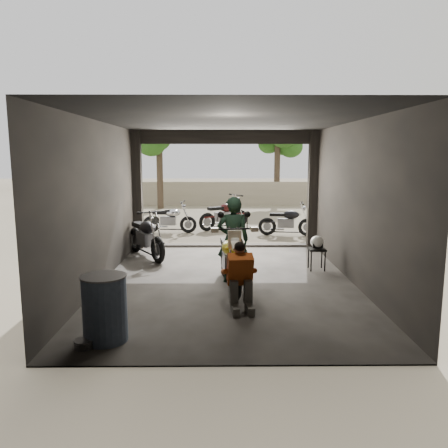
{
  "coord_description": "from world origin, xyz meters",
  "views": [
    {
      "loc": [
        -0.16,
        -8.46,
        2.54
      ],
      "look_at": [
        -0.06,
        0.6,
        1.11
      ],
      "focal_mm": 35.0,
      "sensor_mm": 36.0,
      "label": 1
    }
  ],
  "objects_px": {
    "outside_bike_b": "(224,212)",
    "rider": "(233,240)",
    "sign_post": "(322,197)",
    "helmet": "(317,242)",
    "outside_bike_a": "(170,217)",
    "outside_bike_c": "(287,219)",
    "stool": "(317,252)",
    "oil_drum": "(105,309)",
    "mechanic": "(241,279)",
    "left_bike": "(146,233)",
    "main_bike": "(230,255)"
  },
  "relations": [
    {
      "from": "helmet",
      "to": "oil_drum",
      "type": "distance_m",
      "value": 5.29
    },
    {
      "from": "mechanic",
      "to": "sign_post",
      "type": "distance_m",
      "value": 5.7
    },
    {
      "from": "mechanic",
      "to": "helmet",
      "type": "xyz_separation_m",
      "value": [
        1.81,
        2.55,
        0.1
      ]
    },
    {
      "from": "rider",
      "to": "stool",
      "type": "distance_m",
      "value": 2.14
    },
    {
      "from": "mechanic",
      "to": "stool",
      "type": "xyz_separation_m",
      "value": [
        1.81,
        2.52,
        -0.12
      ]
    },
    {
      "from": "outside_bike_c",
      "to": "rider",
      "type": "relative_size",
      "value": 0.91
    },
    {
      "from": "mechanic",
      "to": "left_bike",
      "type": "bearing_deg",
      "value": 114.53
    },
    {
      "from": "left_bike",
      "to": "sign_post",
      "type": "bearing_deg",
      "value": -17.1
    },
    {
      "from": "stool",
      "to": "helmet",
      "type": "relative_size",
      "value": 1.61
    },
    {
      "from": "helmet",
      "to": "mechanic",
      "type": "bearing_deg",
      "value": -107.62
    },
    {
      "from": "oil_drum",
      "to": "outside_bike_a",
      "type": "bearing_deg",
      "value": 90.55
    },
    {
      "from": "outside_bike_b",
      "to": "sign_post",
      "type": "height_order",
      "value": "sign_post"
    },
    {
      "from": "outside_bike_c",
      "to": "left_bike",
      "type": "bearing_deg",
      "value": 133.66
    },
    {
      "from": "rider",
      "to": "oil_drum",
      "type": "bearing_deg",
      "value": 56.98
    },
    {
      "from": "helmet",
      "to": "left_bike",
      "type": "bearing_deg",
      "value": -179.79
    },
    {
      "from": "outside_bike_b",
      "to": "stool",
      "type": "bearing_deg",
      "value": 165.32
    },
    {
      "from": "mechanic",
      "to": "oil_drum",
      "type": "distance_m",
      "value": 2.26
    },
    {
      "from": "rider",
      "to": "helmet",
      "type": "bearing_deg",
      "value": -153.97
    },
    {
      "from": "outside_bike_a",
      "to": "rider",
      "type": "height_order",
      "value": "rider"
    },
    {
      "from": "oil_drum",
      "to": "sign_post",
      "type": "height_order",
      "value": "sign_post"
    },
    {
      "from": "mechanic",
      "to": "sign_post",
      "type": "height_order",
      "value": "sign_post"
    },
    {
      "from": "outside_bike_a",
      "to": "outside_bike_c",
      "type": "relative_size",
      "value": 0.98
    },
    {
      "from": "outside_bike_c",
      "to": "stool",
      "type": "relative_size",
      "value": 3.17
    },
    {
      "from": "helmet",
      "to": "sign_post",
      "type": "xyz_separation_m",
      "value": [
        0.67,
        2.51,
        0.76
      ]
    },
    {
      "from": "outside_bike_a",
      "to": "outside_bike_b",
      "type": "distance_m",
      "value": 1.93
    },
    {
      "from": "outside_bike_c",
      "to": "oil_drum",
      "type": "distance_m",
      "value": 8.8
    },
    {
      "from": "rider",
      "to": "mechanic",
      "type": "xyz_separation_m",
      "value": [
        0.08,
        -1.62,
        -0.33
      ]
    },
    {
      "from": "outside_bike_a",
      "to": "oil_drum",
      "type": "bearing_deg",
      "value": -175.01
    },
    {
      "from": "outside_bike_a",
      "to": "mechanic",
      "type": "distance_m",
      "value": 7.61
    },
    {
      "from": "mechanic",
      "to": "outside_bike_a",
      "type": "bearing_deg",
      "value": 99.88
    },
    {
      "from": "oil_drum",
      "to": "sign_post",
      "type": "distance_m",
      "value": 7.7
    },
    {
      "from": "main_bike",
      "to": "left_bike",
      "type": "distance_m",
      "value": 3.27
    },
    {
      "from": "main_bike",
      "to": "outside_bike_b",
      "type": "xyz_separation_m",
      "value": [
        -0.05,
        6.76,
        -0.05
      ]
    },
    {
      "from": "oil_drum",
      "to": "main_bike",
      "type": "bearing_deg",
      "value": 54.42
    },
    {
      "from": "outside_bike_c",
      "to": "outside_bike_b",
      "type": "bearing_deg",
      "value": 65.04
    },
    {
      "from": "stool",
      "to": "helmet",
      "type": "bearing_deg",
      "value": 79.71
    },
    {
      "from": "outside_bike_a",
      "to": "sign_post",
      "type": "height_order",
      "value": "sign_post"
    },
    {
      "from": "outside_bike_c",
      "to": "stool",
      "type": "bearing_deg",
      "value": -172.76
    },
    {
      "from": "main_bike",
      "to": "mechanic",
      "type": "distance_m",
      "value": 1.28
    },
    {
      "from": "outside_bike_b",
      "to": "oil_drum",
      "type": "xyz_separation_m",
      "value": [
        -1.72,
        -9.23,
        -0.13
      ]
    },
    {
      "from": "helmet",
      "to": "outside_bike_b",
      "type": "bearing_deg",
      "value": 127.9
    },
    {
      "from": "sign_post",
      "to": "rider",
      "type": "bearing_deg",
      "value": -115.78
    },
    {
      "from": "left_bike",
      "to": "oil_drum",
      "type": "height_order",
      "value": "left_bike"
    },
    {
      "from": "left_bike",
      "to": "stool",
      "type": "height_order",
      "value": "left_bike"
    },
    {
      "from": "main_bike",
      "to": "outside_bike_a",
      "type": "height_order",
      "value": "main_bike"
    },
    {
      "from": "outside_bike_b",
      "to": "rider",
      "type": "bearing_deg",
      "value": 146.34
    },
    {
      "from": "helmet",
      "to": "outside_bike_a",
      "type": "bearing_deg",
      "value": 146.24
    },
    {
      "from": "outside_bike_b",
      "to": "oil_drum",
      "type": "height_order",
      "value": "outside_bike_b"
    },
    {
      "from": "rider",
      "to": "outside_bike_a",
      "type": "bearing_deg",
      "value": -71.52
    },
    {
      "from": "stool",
      "to": "sign_post",
      "type": "height_order",
      "value": "sign_post"
    }
  ]
}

